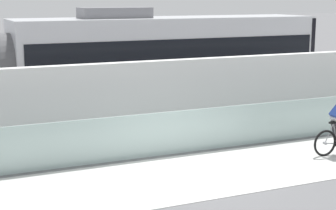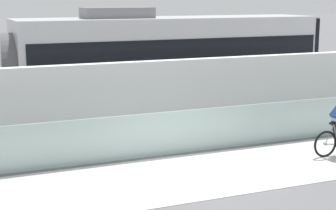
{
  "view_description": "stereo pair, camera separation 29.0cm",
  "coord_description": "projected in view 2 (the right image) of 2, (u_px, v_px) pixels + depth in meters",
  "views": [
    {
      "loc": [
        -5.65,
        -11.13,
        4.2
      ],
      "look_at": [
        0.33,
        2.35,
        1.25
      ],
      "focal_mm": 58.56,
      "sensor_mm": 36.0,
      "label": 1
    },
    {
      "loc": [
        -5.39,
        -11.25,
        4.2
      ],
      "look_at": [
        0.33,
        2.35,
        1.25
      ],
      "focal_mm": 58.56,
      "sensor_mm": 36.0,
      "label": 2
    }
  ],
  "objects": [
    {
      "name": "tram",
      "position": [
        5.0,
        69.0,
        17.55
      ],
      "size": [
        22.56,
        2.54,
        3.81
      ],
      "color": "silver",
      "rests_on": "ground"
    },
    {
      "name": "tram_rail_near",
      "position": [
        116.0,
        122.0,
        18.58
      ],
      "size": [
        32.0,
        0.08,
        0.01
      ],
      "primitive_type": "cube",
      "color": "#595654",
      "rests_on": "ground"
    },
    {
      "name": "bike_path_deck",
      "position": [
        193.0,
        175.0,
        13.04
      ],
      "size": [
        32.0,
        3.2,
        0.01
      ],
      "primitive_type": "cube",
      "color": "silver",
      "rests_on": "ground"
    },
    {
      "name": "ground_plane",
      "position": [
        193.0,
        175.0,
        13.04
      ],
      "size": [
        200.0,
        200.0,
        0.0
      ],
      "primitive_type": "plane",
      "color": "slate"
    },
    {
      "name": "concrete_barrier_wall",
      "position": [
        141.0,
        101.0,
        16.11
      ],
      "size": [
        32.0,
        0.36,
        2.33
      ],
      "primitive_type": "cube",
      "color": "white",
      "rests_on": "ground"
    },
    {
      "name": "tram_rail_far",
      "position": [
        104.0,
        113.0,
        19.88
      ],
      "size": [
        32.0,
        0.08,
        0.01
      ],
      "primitive_type": "cube",
      "color": "#595654",
      "rests_on": "ground"
    },
    {
      "name": "glass_parapet",
      "position": [
        164.0,
        134.0,
        14.6
      ],
      "size": [
        32.0,
        0.05,
        1.17
      ],
      "primitive_type": "cube",
      "color": "#ADC6C1",
      "rests_on": "ground"
    }
  ]
}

